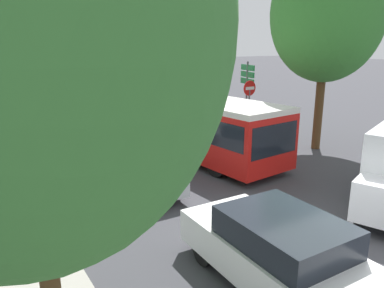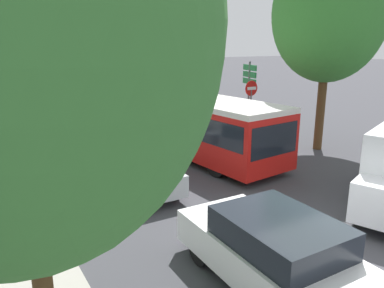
% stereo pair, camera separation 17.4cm
% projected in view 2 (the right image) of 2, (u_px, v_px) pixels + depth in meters
% --- Properties ---
extents(ground_plane, '(200.00, 200.00, 0.00)m').
position_uv_depth(ground_plane, '(337.00, 266.00, 7.77)').
color(ground_plane, '#3D3D42').
extents(articulated_bus, '(3.85, 16.33, 2.40)m').
position_uv_depth(articulated_bus, '(148.00, 109.00, 18.18)').
color(articulated_bus, red).
rests_on(articulated_bus, ground).
extents(city_bus_rear, '(2.89, 11.06, 2.36)m').
position_uv_depth(city_bus_rear, '(19.00, 79.00, 33.70)').
color(city_bus_rear, red).
rests_on(city_bus_rear, ground).
extents(queued_car_white, '(1.91, 4.29, 1.48)m').
position_uv_depth(queued_car_white, '(275.00, 253.00, 6.87)').
color(queued_car_white, white).
rests_on(queued_car_white, ground).
extents(queued_car_silver, '(1.77, 3.98, 1.37)m').
position_uv_depth(queued_car_silver, '(135.00, 168.00, 11.73)').
color(queued_car_silver, '#B7BABF').
rests_on(queued_car_silver, ground).
extents(queued_car_navy, '(1.92, 4.32, 1.49)m').
position_uv_depth(queued_car_navy, '(81.00, 129.00, 16.72)').
color(queued_car_navy, navy).
rests_on(queued_car_navy, ground).
extents(queued_car_black, '(1.98, 4.46, 1.53)m').
position_uv_depth(queued_car_black, '(49.00, 108.00, 22.20)').
color(queued_car_black, black).
rests_on(queued_car_black, ground).
extents(traffic_light, '(0.34, 0.38, 3.40)m').
position_uv_depth(traffic_light, '(153.00, 98.00, 13.88)').
color(traffic_light, '#56595E').
rests_on(traffic_light, ground).
extents(no_entry_sign, '(0.70, 0.08, 2.82)m').
position_uv_depth(no_entry_sign, '(251.00, 101.00, 17.37)').
color(no_entry_sign, '#56595E').
rests_on(no_entry_sign, ground).
extents(direction_sign_post, '(0.40, 1.37, 3.60)m').
position_uv_depth(direction_sign_post, '(249.00, 82.00, 18.86)').
color(direction_sign_post, '#56595E').
rests_on(direction_sign_post, ground).
extents(tree_left_near, '(4.77, 4.77, 7.59)m').
position_uv_depth(tree_left_near, '(11.00, 22.00, 4.12)').
color(tree_left_near, '#51381E').
rests_on(tree_left_near, ground).
extents(tree_right_near, '(4.54, 4.54, 8.43)m').
position_uv_depth(tree_right_near, '(331.00, 16.00, 14.94)').
color(tree_right_near, '#51381E').
rests_on(tree_right_near, ground).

